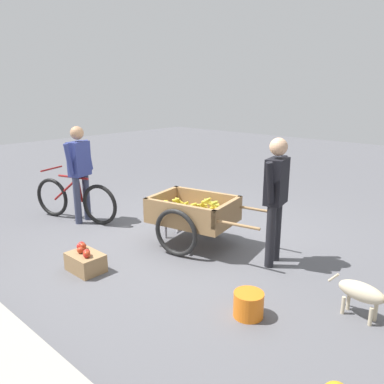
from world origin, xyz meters
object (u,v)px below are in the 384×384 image
Objects in this scene: bicycle at (75,200)px; cyclist_person at (79,166)px; fruit_cart at (193,215)px; dog at (365,293)px; plastic_bucket at (248,304)px; vendor_person at (276,191)px; apple_crate at (85,261)px.

cyclist_person reaches higher than bicycle.
fruit_cart is 2.62× the size of dog.
plastic_bucket is (-3.70, 0.41, -0.23)m from bicycle.
vendor_person is 1.51m from dog.
apple_crate is (-1.72, 0.93, -0.23)m from bicycle.
dog is at bearing 159.29° from vendor_person.
dog is at bearing -176.43° from bicycle.
vendor_person is at bearing -166.83° from bicycle.
vendor_person reaches higher than apple_crate.
apple_crate is (1.98, 0.52, 0.00)m from plastic_bucket.
cyclist_person is at bearing -31.61° from apple_crate.
vendor_person is at bearing -20.71° from dog.
fruit_cart is 2.21m from bicycle.
fruit_cart is 1.55m from apple_crate.
apple_crate is at bearing 148.39° from cyclist_person.
bicycle is 5.52× the size of plastic_bucket.
fruit_cart is at bearing -105.90° from apple_crate.
apple_crate is (0.42, 1.46, -0.31)m from fruit_cart.
apple_crate is at bearing 14.63° from plastic_bucket.
fruit_cart is 1.86m from plastic_bucket.
vendor_person is 2.43m from apple_crate.
plastic_bucket is (-3.56, 0.45, -0.80)m from cyclist_person.
apple_crate is at bearing 74.10° from fruit_cart.
fruit_cart is 6.07× the size of plastic_bucket.
plastic_bucket is at bearing 173.72° from bicycle.
bicycle is at bearing 13.17° from vendor_person.
cyclist_person is 2.02m from apple_crate.
fruit_cart is 1.12× the size of vendor_person.
vendor_person is 1.01× the size of cyclist_person.
plastic_bucket is at bearing 148.84° from fruit_cart.
apple_crate is (1.54, 1.69, -0.81)m from vendor_person.
fruit_cart is at bearing 11.29° from vendor_person.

